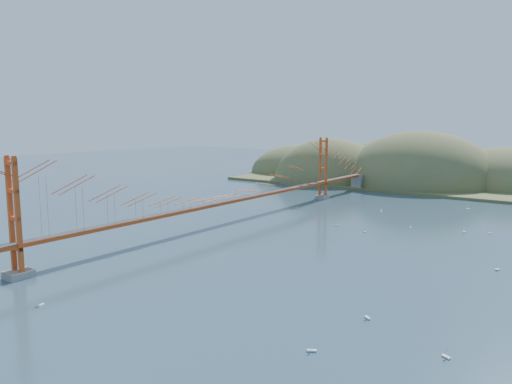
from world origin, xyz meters
The scene contains 15 objects.
ground centered at (0.00, 0.00, 0.00)m, with size 320.00×320.00×0.00m, color #2B4456.
bridge centered at (0.00, 0.18, 7.01)m, with size 2.20×94.40×12.00m.
far_headlands centered at (2.21, 68.52, 0.00)m, with size 84.00×58.00×25.00m.
sailboat_8 centered at (32.31, 16.85, 0.14)m, with size 0.54×0.54×0.57m.
sailboat_6 centered at (30.96, -19.54, 0.16)m, with size 0.71×0.71×0.74m.
sailboat_4 centered at (36.40, -0.27, 0.15)m, with size 0.63×0.63×0.69m.
sailboat_10 centered at (8.47, -32.74, 0.15)m, with size 0.57×0.61×0.69m.
sailboat_2 centered at (37.58, -22.52, 0.15)m, with size 0.64×0.64×0.70m.
sailboat_16 centered at (14.46, 23.57, 0.14)m, with size 0.61×0.61×0.63m.
sailboat_7 centered at (29.32, 15.79, 0.15)m, with size 0.61×0.61×0.65m.
sailboat_1 centered at (22.65, 13.89, 0.14)m, with size 0.54×0.56×0.63m.
sailboat_3 centered at (13.62, 9.47, 0.15)m, with size 0.57×0.53×0.65m.
sailboat_13 centered at (30.28, -26.81, 0.16)m, with size 0.69×0.69×0.74m.
sailboat_14 centered at (18.60, 7.70, 0.14)m, with size 0.54×0.54×0.60m.
sailboat_12 centered at (25.43, 34.54, 0.16)m, with size 0.65×0.62×0.73m.
Camera 1 is at (45.43, -53.66, 14.93)m, focal length 35.00 mm.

